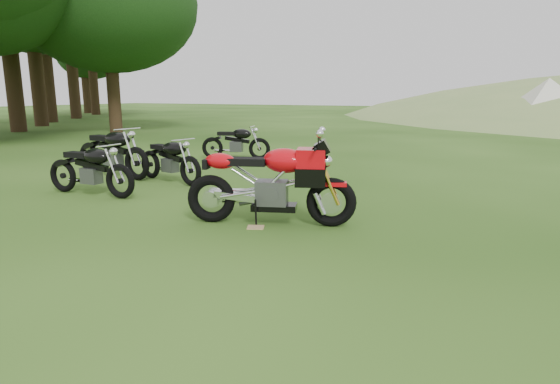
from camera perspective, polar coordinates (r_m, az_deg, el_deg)
The scene contains 9 objects.
ground at distance 5.48m, azimuth -0.16°, elevation -6.63°, with size 120.00×120.00×0.00m, color #1D400D.
treeline at distance 29.81m, azimuth -21.78°, elevation 7.76°, with size 28.00×32.00×14.00m, color black, non-canonical shape.
sport_motorcycle at distance 6.24m, azimuth -1.21°, elevation 1.89°, with size 2.19×0.55×1.31m, color red, non-canonical shape.
plywood_board at distance 6.21m, azimuth -2.99°, elevation -4.32°, with size 0.22×0.18×0.02m, color tan.
vintage_moto_a at distance 8.71m, azimuth -22.18°, elevation 2.74°, with size 1.84×0.43×0.97m, color black, non-canonical shape.
vintage_moto_b at distance 9.55m, azimuth -13.35°, elevation 4.00°, with size 1.81×0.42×0.95m, color black, non-canonical shape.
vintage_moto_c at distance 10.50m, azimuth -19.81°, elevation 4.78°, with size 2.14×0.49×1.12m, color black, non-canonical shape.
vintage_moto_d at distance 12.63m, azimuth -5.43°, elevation 6.14°, with size 1.81×0.42×0.96m, color black, non-canonical shape.
tent_mid at distance 27.47m, azimuth 29.76°, elevation 9.43°, with size 2.94×2.94×2.55m, color silver, non-canonical shape.
Camera 1 is at (2.38, -4.61, 1.75)m, focal length 30.00 mm.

